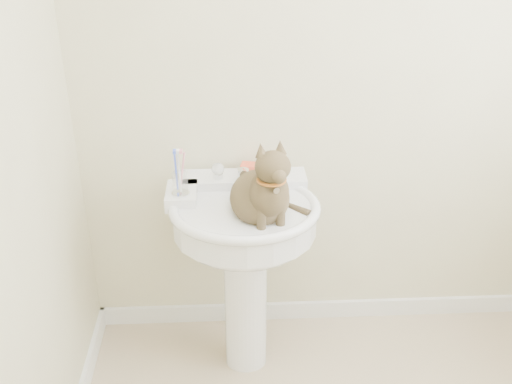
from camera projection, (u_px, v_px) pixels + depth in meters
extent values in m
cube|color=white|center=(327.00, 309.00, 2.94)|extent=(2.20, 0.02, 0.09)
cylinder|color=white|center=(246.00, 305.00, 2.54)|extent=(0.18, 0.18, 0.64)
cylinder|color=white|center=(245.00, 220.00, 2.35)|extent=(0.56, 0.56, 0.12)
ellipsoid|color=white|center=(245.00, 233.00, 2.38)|extent=(0.52, 0.45, 0.20)
torus|color=white|center=(245.00, 208.00, 2.32)|extent=(0.59, 0.59, 0.04)
cube|color=white|center=(243.00, 181.00, 2.49)|extent=(0.52, 0.14, 0.06)
cube|color=white|center=(182.00, 196.00, 2.38)|extent=(0.12, 0.19, 0.06)
cylinder|color=silver|center=(243.00, 175.00, 2.43)|extent=(0.05, 0.05, 0.05)
cylinder|color=silver|center=(244.00, 173.00, 2.37)|extent=(0.04, 0.04, 0.14)
sphere|color=white|center=(216.00, 169.00, 2.44)|extent=(0.06, 0.06, 0.06)
sphere|color=white|center=(270.00, 168.00, 2.45)|extent=(0.06, 0.06, 0.06)
cube|color=#D84B2E|center=(252.00, 167.00, 2.51)|extent=(0.10, 0.07, 0.03)
cylinder|color=silver|center=(181.00, 193.00, 2.33)|extent=(0.07, 0.07, 0.01)
cylinder|color=white|center=(180.00, 183.00, 2.31)|extent=(0.06, 0.06, 0.09)
cylinder|color=#425DED|center=(176.00, 171.00, 2.28)|extent=(0.01, 0.01, 0.17)
cylinder|color=white|center=(179.00, 171.00, 2.28)|extent=(0.01, 0.01, 0.17)
cylinder|color=pink|center=(182.00, 171.00, 2.28)|extent=(0.01, 0.01, 0.17)
ellipsoid|color=brown|center=(261.00, 197.00, 2.26)|extent=(0.23, 0.26, 0.21)
ellipsoid|color=brown|center=(263.00, 194.00, 2.14)|extent=(0.15, 0.14, 0.19)
ellipsoid|color=brown|center=(264.00, 168.00, 2.06)|extent=(0.13, 0.11, 0.11)
cone|color=brown|center=(253.00, 149.00, 2.05)|extent=(0.05, 0.05, 0.05)
cone|color=brown|center=(274.00, 149.00, 2.05)|extent=(0.05, 0.05, 0.05)
cylinder|color=brown|center=(292.00, 210.00, 2.31)|extent=(0.03, 0.03, 0.24)
torus|color=#914D16|center=(263.00, 180.00, 2.09)|extent=(0.11, 0.11, 0.01)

